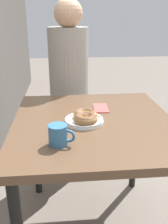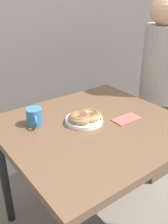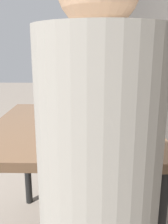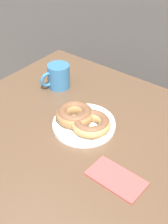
{
  "view_description": "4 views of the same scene",
  "coord_description": "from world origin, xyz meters",
  "px_view_note": "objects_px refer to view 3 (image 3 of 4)",
  "views": [
    {
      "loc": [
        -1.23,
        0.47,
        1.3
      ],
      "look_at": [
        -0.03,
        0.36,
        0.83
      ],
      "focal_mm": 40.0,
      "sensor_mm": 36.0,
      "label": 1
    },
    {
      "loc": [
        -0.75,
        -0.6,
        1.42
      ],
      "look_at": [
        -0.03,
        0.36,
        0.83
      ],
      "focal_mm": 40.0,
      "sensor_mm": 36.0,
      "label": 2
    },
    {
      "loc": [
        1.28,
        0.38,
        1.17
      ],
      "look_at": [
        -0.03,
        0.36,
        0.83
      ],
      "focal_mm": 40.0,
      "sensor_mm": 36.0,
      "label": 3
    },
    {
      "loc": [
        0.46,
        -0.26,
        1.42
      ],
      "look_at": [
        -0.03,
        0.36,
        0.83
      ],
      "focal_mm": 50.0,
      "sensor_mm": 36.0,
      "label": 4
    }
  ],
  "objects_px": {
    "coffee_mug": "(106,105)",
    "person_figure": "(99,219)",
    "dining_table": "(73,140)",
    "napkin": "(57,135)",
    "donut_plate": "(83,117)"
  },
  "relations": [
    {
      "from": "coffee_mug",
      "to": "person_figure",
      "type": "distance_m",
      "value": 0.99
    },
    {
      "from": "dining_table",
      "to": "coffee_mug",
      "type": "relative_size",
      "value": 8.02
    },
    {
      "from": "napkin",
      "to": "coffee_mug",
      "type": "bearing_deg",
      "value": 149.67
    },
    {
      "from": "person_figure",
      "to": "napkin",
      "type": "height_order",
      "value": "person_figure"
    },
    {
      "from": "dining_table",
      "to": "donut_plate",
      "type": "xyz_separation_m",
      "value": [
        -0.03,
        0.05,
        0.12
      ]
    },
    {
      "from": "dining_table",
      "to": "coffee_mug",
      "type": "distance_m",
      "value": 0.34
    },
    {
      "from": "donut_plate",
      "to": "napkin",
      "type": "bearing_deg",
      "value": -29.6
    },
    {
      "from": "dining_table",
      "to": "person_figure",
      "type": "relative_size",
      "value": 0.67
    },
    {
      "from": "dining_table",
      "to": "donut_plate",
      "type": "distance_m",
      "value": 0.13
    },
    {
      "from": "donut_plate",
      "to": "coffee_mug",
      "type": "relative_size",
      "value": 2.04
    },
    {
      "from": "donut_plate",
      "to": "person_figure",
      "type": "xyz_separation_m",
      "value": [
        0.75,
        0.06,
        -0.06
      ]
    },
    {
      "from": "dining_table",
      "to": "napkin",
      "type": "distance_m",
      "value": 0.21
    },
    {
      "from": "napkin",
      "to": "person_figure",
      "type": "bearing_deg",
      "value": 17.62
    },
    {
      "from": "donut_plate",
      "to": "napkin",
      "type": "relative_size",
      "value": 1.5
    },
    {
      "from": "person_figure",
      "to": "napkin",
      "type": "relative_size",
      "value": 8.85
    }
  ]
}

